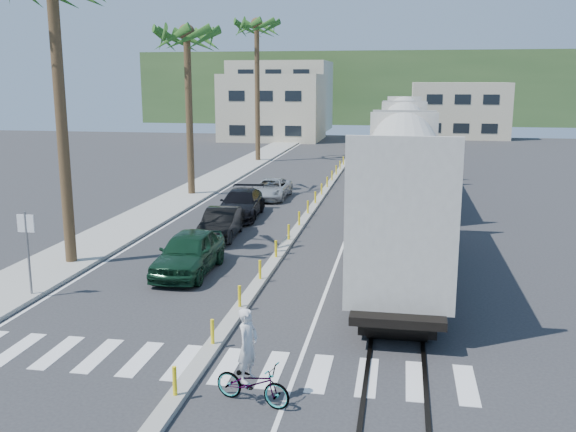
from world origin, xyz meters
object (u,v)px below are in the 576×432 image
Objects in this scene: street_sign at (27,242)px; car_lead at (189,252)px; cyclist at (252,374)px; car_second at (221,223)px.

car_lead is (4.35, 3.71, -1.16)m from street_sign.
street_sign is 10.82m from cyclist.
car_second is 1.88× the size of cyclist.
car_lead is at bearing -89.98° from car_second.
street_sign is 10.28m from car_second.
car_lead is 5.68m from car_second.
car_second is at bearing 34.50° from cyclist.
cyclist is (5.05, -15.15, 0.02)m from car_second.
cyclist reaches higher than car_second.
cyclist is at bearing -74.98° from car_second.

